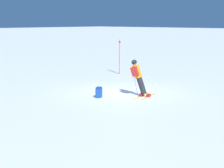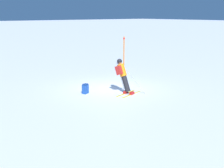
# 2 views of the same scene
# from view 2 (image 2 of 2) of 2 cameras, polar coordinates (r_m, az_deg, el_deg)

# --- Properties ---
(ground_plane) EXTENTS (300.00, 300.00, 0.00)m
(ground_plane) POSITION_cam_2_polar(r_m,az_deg,el_deg) (16.68, -0.20, -0.86)
(ground_plane) COLOR white
(skier) EXTENTS (1.24, 1.76, 1.77)m
(skier) POSITION_cam_2_polar(r_m,az_deg,el_deg) (15.58, 2.00, 1.79)
(skier) COLOR yellow
(skier) RESTS_ON ground
(spare_backpack) EXTENTS (0.31, 0.36, 0.50)m
(spare_backpack) POSITION_cam_2_polar(r_m,az_deg,el_deg) (15.68, -4.90, -0.88)
(spare_backpack) COLOR #194293
(spare_backpack) RESTS_ON ground
(trail_marker) EXTENTS (0.13, 0.13, 2.30)m
(trail_marker) POSITION_cam_2_polar(r_m,az_deg,el_deg) (22.96, 2.20, 6.08)
(trail_marker) COLOR orange
(trail_marker) RESTS_ON ground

